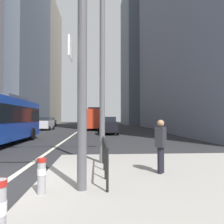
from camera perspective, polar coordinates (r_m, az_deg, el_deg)
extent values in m
plane|color=#28282B|center=(26.19, -9.57, -5.51)|extent=(160.00, 160.00, 0.00)
cube|color=gray|center=(6.05, 26.69, -17.95)|extent=(9.00, 10.00, 0.15)
cube|color=beige|center=(36.14, -8.00, -4.43)|extent=(0.20, 80.00, 0.01)
cube|color=slate|center=(52.11, -26.20, 20.35)|extent=(13.59, 21.54, 42.27)
cube|color=gray|center=(74.37, -18.67, 11.86)|extent=(11.44, 19.95, 37.99)
cube|color=slate|center=(64.55, 9.44, 13.98)|extent=(13.79, 18.08, 38.21)
cube|color=#4C4C51|center=(17.66, -25.46, 3.28)|extent=(1.77, 4.11, 0.30)
cylinder|color=black|center=(19.10, -20.06, -5.39)|extent=(0.31, 1.00, 1.00)
cylinder|color=black|center=(19.89, -26.76, -5.16)|extent=(0.31, 1.00, 1.00)
cube|color=red|center=(35.62, -4.54, -1.71)|extent=(2.62, 10.61, 2.75)
cube|color=black|center=(35.62, -4.54, -1.16)|extent=(2.66, 10.40, 1.10)
cube|color=#4C4C51|center=(34.07, -4.60, 0.85)|extent=(1.79, 3.83, 0.30)
cylinder|color=black|center=(39.07, -6.20, -3.49)|extent=(0.31, 1.00, 1.00)
cylinder|color=black|center=(39.02, -2.67, -3.50)|extent=(0.31, 1.00, 1.00)
cylinder|color=black|center=(32.31, -6.82, -3.89)|extent=(0.31, 1.00, 1.00)
cylinder|color=black|center=(32.25, -2.55, -3.90)|extent=(0.31, 1.00, 1.00)
cube|color=silver|center=(34.58, -16.89, -3.07)|extent=(1.83, 4.30, 1.10)
cube|color=black|center=(34.72, -16.82, -1.72)|extent=(1.52, 2.33, 0.52)
cylinder|color=black|center=(32.98, -15.95, -4.10)|extent=(0.23, 0.64, 0.64)
cylinder|color=black|center=(33.43, -19.00, -4.04)|extent=(0.23, 0.64, 0.64)
cylinder|color=black|center=(35.82, -14.93, -3.91)|extent=(0.23, 0.64, 0.64)
cylinder|color=black|center=(36.23, -17.75, -3.86)|extent=(0.23, 0.64, 0.64)
cube|color=black|center=(24.39, -1.07, -3.77)|extent=(1.93, 4.22, 1.10)
cube|color=black|center=(24.22, -1.04, -1.87)|extent=(1.57, 2.30, 0.52)
cylinder|color=black|center=(25.77, -3.36, -4.88)|extent=(0.24, 0.65, 0.64)
cylinder|color=black|center=(25.91, 0.68, -4.86)|extent=(0.24, 0.65, 0.64)
cylinder|color=black|center=(22.95, -3.04, -5.28)|extent=(0.24, 0.65, 0.64)
cylinder|color=black|center=(23.11, 1.49, -5.26)|extent=(0.24, 0.65, 0.64)
cube|color=#B2A899|center=(57.54, -3.47, -2.52)|extent=(1.98, 4.52, 1.10)
cube|color=black|center=(57.38, -3.47, -1.71)|extent=(1.60, 2.47, 0.52)
cylinder|color=black|center=(59.10, -4.30, -3.03)|extent=(0.25, 0.65, 0.64)
cylinder|color=black|center=(59.04, -2.53, -3.03)|extent=(0.25, 0.65, 0.64)
cylinder|color=black|center=(56.09, -4.46, -3.10)|extent=(0.25, 0.65, 0.64)
cylinder|color=black|center=(56.02, -2.60, -3.11)|extent=(0.25, 0.65, 0.64)
cube|color=#232838|center=(47.51, -15.88, -2.66)|extent=(1.99, 4.55, 1.10)
cube|color=black|center=(47.65, -15.83, -1.68)|extent=(1.61, 2.48, 0.52)
cylinder|color=black|center=(45.83, -15.27, -3.39)|extent=(0.25, 0.65, 0.64)
cylinder|color=black|center=(46.30, -17.46, -3.35)|extent=(0.25, 0.65, 0.64)
cylinder|color=black|center=(48.78, -14.40, -3.28)|extent=(0.25, 0.65, 0.64)
cylinder|color=black|center=(49.23, -16.47, -3.25)|extent=(0.25, 0.65, 0.64)
cylinder|color=#515156|center=(5.30, -7.74, 13.24)|extent=(0.22, 0.22, 6.00)
cube|color=white|center=(5.20, -10.73, 15.82)|extent=(0.04, 0.60, 0.44)
cylinder|color=#56565B|center=(8.47, -2.54, 14.55)|extent=(0.20, 0.20, 8.00)
cylinder|color=#99999E|center=(5.21, -17.84, -15.55)|extent=(0.18, 0.18, 0.76)
cylinder|color=white|center=(5.19, -17.83, -14.57)|extent=(0.19, 0.19, 0.14)
cylinder|color=#B21E19|center=(5.14, -17.80, -11.84)|extent=(0.20, 0.20, 0.08)
cylinder|color=black|center=(5.06, -1.21, -14.97)|extent=(0.06, 0.06, 0.95)
cylinder|color=black|center=(6.06, -1.68, -12.72)|extent=(0.06, 0.06, 0.95)
cylinder|color=black|center=(7.08, -2.01, -11.11)|extent=(0.06, 0.06, 0.95)
cylinder|color=black|center=(8.09, -2.26, -9.91)|extent=(0.06, 0.06, 0.95)
cylinder|color=black|center=(6.50, -1.85, -7.73)|extent=(0.06, 3.09, 0.06)
cylinder|color=black|center=(6.82, 12.36, -12.17)|extent=(0.15, 0.15, 0.78)
cylinder|color=black|center=(6.97, 12.78, -11.94)|extent=(0.15, 0.15, 0.78)
cube|color=#232328|center=(6.80, 12.53, -6.32)|extent=(0.41, 0.45, 0.60)
sphere|color=#9E7556|center=(6.78, 12.51, -2.89)|extent=(0.21, 0.21, 0.21)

